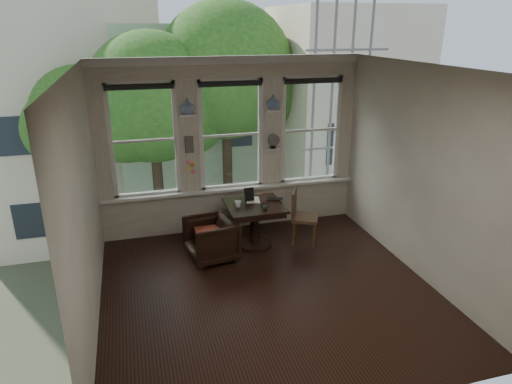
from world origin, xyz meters
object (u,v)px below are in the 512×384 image
object	(u,v)px
table	(255,225)
armchair_left	(211,239)
side_chair_right	(305,217)
mug	(238,204)
laptop	(274,200)

from	to	relation	value
table	armchair_left	world-z (taller)	table
side_chair_right	mug	distance (m)	1.18
laptop	mug	size ratio (longest dim) A/B	2.83
laptop	mug	distance (m)	0.64
table	armchair_left	size ratio (longest dim) A/B	1.22
laptop	mug	world-z (taller)	mug
table	laptop	bearing A→B (deg)	9.86
armchair_left	laptop	xyz separation A→B (m)	(1.12, 0.30, 0.43)
mug	laptop	bearing A→B (deg)	9.11
laptop	side_chair_right	bearing A→B (deg)	1.09
armchair_left	side_chair_right	xyz separation A→B (m)	(1.62, 0.15, 0.12)
table	side_chair_right	world-z (taller)	side_chair_right
armchair_left	mug	distance (m)	0.70
side_chair_right	table	bearing A→B (deg)	110.18
table	side_chair_right	size ratio (longest dim) A/B	0.98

